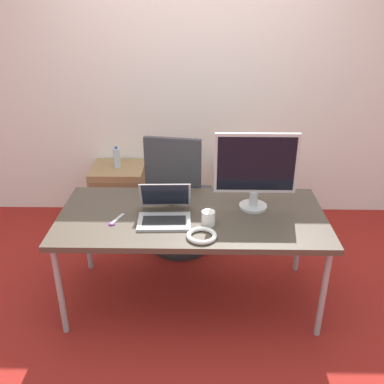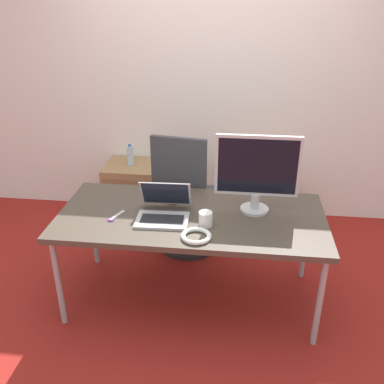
{
  "view_description": "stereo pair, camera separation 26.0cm",
  "coord_description": "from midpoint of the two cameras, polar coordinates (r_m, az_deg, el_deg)",
  "views": [
    {
      "loc": [
        0.05,
        -2.56,
        2.12
      ],
      "look_at": [
        0.0,
        0.04,
        0.86
      ],
      "focal_mm": 40.0,
      "sensor_mm": 36.0,
      "label": 1
    },
    {
      "loc": [
        0.3,
        -2.54,
        2.12
      ],
      "look_at": [
        0.0,
        0.04,
        0.86
      ],
      "focal_mm": 40.0,
      "sensor_mm": 36.0,
      "label": 2
    }
  ],
  "objects": [
    {
      "name": "ground_plane",
      "position": [
        3.32,
        -2.32,
        -13.89
      ],
      "size": [
        14.0,
        14.0,
        0.0
      ],
      "primitive_type": "plane",
      "color": "maroon"
    },
    {
      "name": "wall_back",
      "position": [
        4.09,
        -1.52,
        14.24
      ],
      "size": [
        10.0,
        0.05,
        2.6
      ],
      "color": "white",
      "rests_on": "ground_plane"
    },
    {
      "name": "desk",
      "position": [
        2.94,
        -2.55,
        -3.81
      ],
      "size": [
        1.82,
        0.85,
        0.71
      ],
      "color": "#473D33",
      "rests_on": "ground_plane"
    },
    {
      "name": "office_chair",
      "position": [
        3.65,
        -3.85,
        -2.02
      ],
      "size": [
        0.56,
        0.59,
        1.09
      ],
      "color": "#232326",
      "rests_on": "ground_plane"
    },
    {
      "name": "cabinet_left",
      "position": [
        4.26,
        -11.35,
        -0.28
      ],
      "size": [
        0.5,
        0.46,
        0.56
      ],
      "color": "#99754C",
      "rests_on": "ground_plane"
    },
    {
      "name": "cabinet_right",
      "position": [
        4.18,
        5.74,
        -0.41
      ],
      "size": [
        0.5,
        0.46,
        0.56
      ],
      "color": "#99754C",
      "rests_on": "ground_plane"
    },
    {
      "name": "water_bottle",
      "position": [
        4.11,
        -11.8,
        4.46
      ],
      "size": [
        0.06,
        0.06,
        0.21
      ],
      "color": "silver",
      "rests_on": "cabinet_left"
    },
    {
      "name": "laptop_center",
      "position": [
        2.86,
        -6.29,
        -2.77
      ],
      "size": [
        0.35,
        0.35,
        0.23
      ],
      "color": "#ADADB2",
      "rests_on": "desk"
    },
    {
      "name": "monitor",
      "position": [
        2.89,
        5.95,
        3.03
      ],
      "size": [
        0.56,
        0.2,
        0.55
      ],
      "color": "#B7B7BC",
      "rests_on": "desk"
    },
    {
      "name": "mouse",
      "position": [
        2.91,
        -0.83,
        -2.73
      ],
      "size": [
        0.04,
        0.06,
        0.03
      ],
      "color": "silver",
      "rests_on": "desk"
    },
    {
      "name": "coffee_cup_white",
      "position": [
        2.77,
        -0.49,
        -3.56
      ],
      "size": [
        0.09,
        0.09,
        0.1
      ],
      "color": "white",
      "rests_on": "desk"
    },
    {
      "name": "coffee_cup_brown",
      "position": [
        3.04,
        -5.18,
        -0.61
      ],
      "size": [
        0.08,
        0.08,
        0.12
      ],
      "color": "brown",
      "rests_on": "desk"
    },
    {
      "name": "cable_coil",
      "position": [
        2.65,
        -1.52,
        -5.9
      ],
      "size": [
        0.19,
        0.19,
        0.03
      ],
      "color": "white",
      "rests_on": "desk"
    },
    {
      "name": "scissors",
      "position": [
        2.9,
        -12.71,
        -3.81
      ],
      "size": [
        0.09,
        0.16,
        0.01
      ],
      "color": "#B2B2B7",
      "rests_on": "desk"
    }
  ]
}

